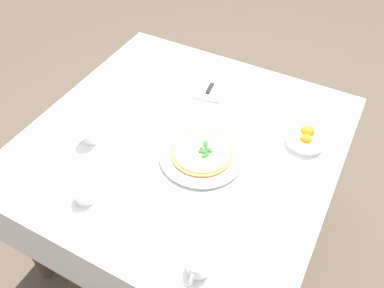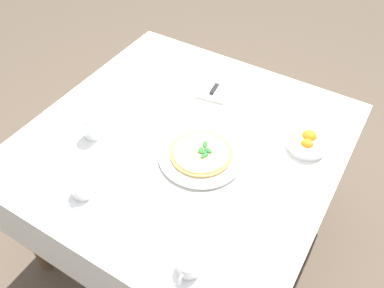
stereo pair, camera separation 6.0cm
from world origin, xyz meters
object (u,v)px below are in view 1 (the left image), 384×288
Objects in this scene: dinner_knife at (213,82)px; pizza_plate at (202,155)px; water_glass_far_right at (90,131)px; napkin_folded at (213,85)px; citrus_bowl at (306,138)px; pizza at (202,152)px; coffee_cup_left_edge at (86,194)px; coffee_cup_back_corner at (198,266)px.

pizza_plate is at bearing -167.88° from dinner_knife.
water_glass_far_right is at bearing 144.63° from dinner_knife.
dinner_knife is (0.42, 0.15, 0.01)m from pizza_plate.
citrus_bowl is (-0.16, -0.48, 0.02)m from napkin_folded.
pizza_plate is 1.37× the size of pizza.
pizza is 0.46m from coffee_cup_left_edge.
coffee_cup_back_corner is at bearing -96.28° from coffee_cup_left_edge.
pizza is at bearing -73.82° from water_glass_far_right.
pizza is (0.00, -0.00, 0.01)m from pizza_plate.
pizza is 0.42m from citrus_bowl.
napkin_folded is at bearing -27.40° from water_glass_far_right.
napkin_folded is (0.79, -0.11, -0.02)m from coffee_cup_left_edge.
pizza_plate is 2.50× the size of coffee_cup_back_corner.
citrus_bowl is (0.39, -0.77, -0.02)m from water_glass_far_right.
coffee_cup_back_corner is at bearing -166.32° from napkin_folded.
water_glass_far_right is (-0.13, 0.44, 0.02)m from pizza.
coffee_cup_left_edge is 0.30m from water_glass_far_right.
dinner_knife is at bearing 71.94° from citrus_bowl.
water_glass_far_right is 0.86m from citrus_bowl.
coffee_cup_left_edge is 0.98× the size of coffee_cup_back_corner.
coffee_cup_left_edge reaches higher than napkin_folded.
napkin_folded is at bearing -180.00° from dinner_knife.
dinner_knife reaches higher than napkin_folded.
citrus_bowl reaches higher than pizza_plate.
napkin_folded is 1.59× the size of citrus_bowl.
water_glass_far_right is (-0.13, 0.44, 0.04)m from pizza_plate.
pizza_plate is 2.21× the size of citrus_bowl.
citrus_bowl reaches higher than coffee_cup_back_corner.
water_glass_far_right reaches higher than napkin_folded.
pizza is 1.23× the size of dinner_knife.
napkin_folded is (0.42, 0.15, -0.00)m from pizza_plate.
citrus_bowl is at bearing -51.71° from pizza.
napkin_folded is at bearing 23.10° from coffee_cup_back_corner.
coffee_cup_back_corner is at bearing -154.29° from pizza.
coffee_cup_left_edge is at bearing 136.62° from citrus_bowl.
water_glass_far_right is at bearing 143.17° from napkin_folded.
napkin_folded is at bearing 20.35° from pizza.
coffee_cup_left_edge is 0.80m from dinner_knife.
citrus_bowl reaches higher than dinner_knife.
pizza_plate is 0.46m from coffee_cup_left_edge.
pizza is at bearing -169.08° from napkin_folded.
pizza_plate is 0.47m from coffee_cup_back_corner.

